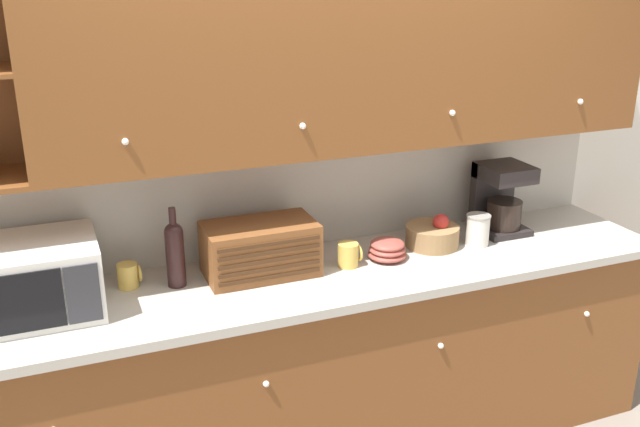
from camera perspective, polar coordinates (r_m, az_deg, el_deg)
The scene contains 14 objects.
ground_plane at distance 3.83m, azimuth -1.27°, elevation -15.42°, with size 24.00×24.00×0.00m, color slate.
wall_back at distance 3.28m, azimuth -1.62°, elevation 3.77°, with size 5.54×0.06×2.60m.
counter_unit at distance 3.32m, azimuth 0.62°, elevation -11.80°, with size 3.16×0.66×0.93m.
backsplash_panel at distance 3.28m, azimuth -1.39°, elevation 1.60°, with size 3.14×0.01×0.51m.
upper_cabinets at distance 3.05m, azimuth 2.77°, elevation 13.07°, with size 3.14×0.38×0.84m.
microwave at distance 2.90m, azimuth -22.57°, elevation -4.93°, with size 0.54×0.41×0.28m.
mug at distance 3.03m, azimuth -15.06°, elevation -4.81°, with size 0.10×0.08×0.10m.
wine_bottle at distance 2.96m, azimuth -11.53°, elevation -2.97°, with size 0.08×0.08×0.34m.
bread_box at distance 3.04m, azimuth -4.80°, elevation -2.84°, with size 0.47×0.27×0.23m.
mug_blue_second at distance 3.12m, azimuth 2.32°, elevation -3.32°, with size 0.10×0.09×0.11m.
bowl_stack_on_counter at distance 3.21m, azimuth 5.40°, elevation -2.89°, with size 0.18×0.18×0.09m.
fruit_basket at distance 3.38m, azimuth 9.01°, elevation -1.71°, with size 0.25×0.25×0.16m.
storage_canister at distance 3.42m, azimuth 12.51°, elevation -1.29°, with size 0.11×0.11×0.15m.
coffee_maker at distance 3.60m, azimuth 14.22°, elevation 1.24°, with size 0.23×0.23×0.34m.
Camera 1 is at (-1.08, -2.93, 2.21)m, focal length 40.00 mm.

